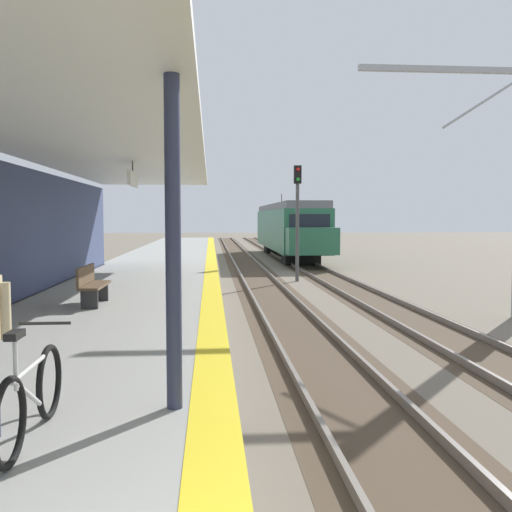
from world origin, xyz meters
name	(u,v)px	position (x,y,z in m)	size (l,w,h in m)	color
station_platform	(138,297)	(-2.50, 16.00, 0.45)	(5.00, 80.00, 0.91)	#999993
station_building_with_canopy	(20,227)	(-4.30, 11.03, 2.66)	(4.85, 24.00, 4.43)	#4C4C4C
track_pair_nearest_platform	(268,292)	(1.90, 20.00, 0.05)	(2.34, 120.00, 0.16)	#4C3D2D
track_pair_middle	(355,291)	(5.30, 20.00, 0.05)	(2.34, 120.00, 0.16)	#4C3D2D
approaching_train	(289,228)	(5.30, 38.78, 2.18)	(2.93, 19.60, 4.76)	#286647
bicycle_beside_commuter	(31,397)	(-1.84, 3.68, 1.29)	(0.48, 1.82, 1.04)	black
rail_signal_post	(297,211)	(3.62, 23.83, 3.19)	(0.32, 0.34, 5.20)	#4C4C4C
platform_bench	(92,284)	(-2.95, 11.54, 1.37)	(0.45, 1.60, 0.88)	brown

